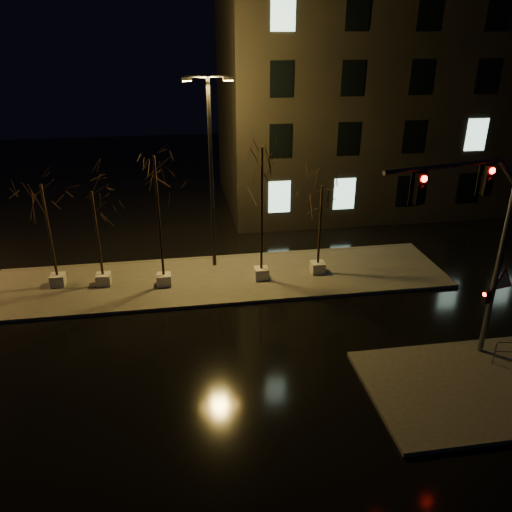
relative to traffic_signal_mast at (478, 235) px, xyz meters
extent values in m
plane|color=black|center=(-7.80, 1.92, -5.00)|extent=(90.00, 90.00, 0.00)
cube|color=#44413C|center=(-7.80, 7.92, -4.93)|extent=(22.00, 5.00, 0.15)
cube|color=#44413C|center=(-0.30, -1.58, -4.93)|extent=(7.00, 5.00, 0.15)
cube|color=black|center=(6.20, 19.92, 2.50)|extent=(25.00, 12.00, 15.00)
cube|color=#B1AEA5|center=(-15.58, 8.31, -4.58)|extent=(0.65, 0.65, 0.55)
cylinder|color=black|center=(-15.58, 8.31, -2.11)|extent=(0.11, 0.11, 4.38)
cube|color=#B1AEA5|center=(-13.46, 8.04, -4.58)|extent=(0.65, 0.65, 0.55)
cylinder|color=black|center=(-13.46, 8.04, -2.29)|extent=(0.11, 0.11, 4.02)
cube|color=#B1AEA5|center=(-10.63, 7.56, -4.58)|extent=(0.65, 0.65, 0.55)
cylinder|color=black|center=(-10.63, 7.56, -1.50)|extent=(0.11, 0.11, 5.62)
cube|color=#B1AEA5|center=(-5.97, 7.51, -4.58)|extent=(0.65, 0.65, 0.55)
cylinder|color=black|center=(-5.97, 7.51, -1.39)|extent=(0.11, 0.11, 5.83)
cube|color=#B1AEA5|center=(-3.09, 7.72, -4.58)|extent=(0.65, 0.65, 0.55)
cylinder|color=black|center=(-3.09, 7.72, -2.34)|extent=(0.11, 0.11, 3.94)
cylinder|color=#55575D|center=(1.17, 0.26, -1.65)|extent=(0.19, 0.19, 6.42)
cylinder|color=#55575D|center=(-1.80, -0.39, 2.46)|extent=(4.21, 1.05, 0.15)
cube|color=black|center=(-0.08, -0.01, 1.87)|extent=(0.36, 0.30, 0.96)
cube|color=black|center=(-2.59, -0.56, 1.87)|extent=(0.36, 0.30, 0.96)
cube|color=black|center=(0.94, 0.21, -2.50)|extent=(0.27, 0.24, 0.48)
cone|color=red|center=(1.50, 0.27, -1.97)|extent=(1.09, 0.27, 1.11)
cylinder|color=black|center=(-8.09, 9.43, -0.27)|extent=(0.18, 0.18, 9.18)
cylinder|color=black|center=(-8.09, 9.43, 4.32)|extent=(2.02, 0.10, 0.09)
cube|color=#FFAE32|center=(-9.01, 9.43, 4.18)|extent=(0.46, 0.26, 0.18)
cube|color=#FFAE32|center=(-7.17, 9.42, 4.18)|extent=(0.46, 0.26, 0.18)
cylinder|color=#55575D|center=(1.17, -0.56, -4.42)|extent=(0.05, 0.05, 0.86)
camera|label=1|loc=(-9.63, -13.91, 6.08)|focal=35.00mm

